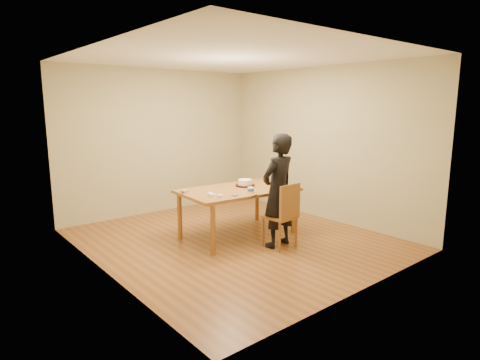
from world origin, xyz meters
TOP-DOWN VIEW (x-y plane):
  - room_shell at (0.00, 0.34)m, footprint 4.00×4.50m
  - dining_table at (0.17, 0.11)m, footprint 1.84×1.18m
  - dining_chair at (0.32, -0.66)m, footprint 0.43×0.43m
  - cake_plate at (0.39, 0.21)m, footprint 0.31×0.31m
  - cake at (0.39, 0.21)m, footprint 0.23×0.23m
  - frosting_dome at (0.39, 0.21)m, footprint 0.22×0.22m
  - frosting_tub at (0.15, -0.21)m, footprint 0.09×0.09m
  - frosting_lid at (-0.17, -0.22)m, footprint 0.09×0.09m
  - frosting_dollop at (-0.17, -0.22)m, footprint 0.04×0.04m
  - ramekin_green at (-0.46, -0.07)m, footprint 0.09×0.09m
  - ramekin_yellow at (-0.43, 0.02)m, footprint 0.08×0.08m
  - ramekin_multi at (-0.40, -0.18)m, footprint 0.08×0.08m
  - candy_box_pink at (-0.60, 0.42)m, footprint 0.13×0.10m
  - candy_box_green at (-0.61, 0.42)m, footprint 0.14×0.10m
  - spatula at (0.04, -0.41)m, footprint 0.15×0.06m
  - person at (0.32, -0.62)m, footprint 0.64×0.46m

SIDE VIEW (x-z plane):
  - dining_chair at x=0.32m, z-range 0.43..0.47m
  - dining_table at x=0.17m, z-range 0.71..0.75m
  - spatula at x=0.04m, z-range 0.75..0.76m
  - frosting_lid at x=-0.17m, z-range 0.75..0.76m
  - candy_box_pink at x=-0.60m, z-range 0.75..0.77m
  - cake_plate at x=0.39m, z-range 0.75..0.78m
  - frosting_dollop at x=-0.17m, z-range 0.76..0.78m
  - ramekin_yellow at x=-0.43m, z-range 0.75..0.79m
  - ramekin_multi at x=-0.40m, z-range 0.75..0.79m
  - ramekin_green at x=-0.46m, z-range 0.75..0.79m
  - candy_box_green at x=-0.61m, z-range 0.77..0.79m
  - frosting_tub at x=0.15m, z-range 0.75..0.83m
  - cake at x=0.39m, z-range 0.78..0.85m
  - person at x=0.32m, z-range 0.00..1.65m
  - frosting_dome at x=0.39m, z-range 0.85..0.87m
  - room_shell at x=0.00m, z-range 0.00..2.70m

